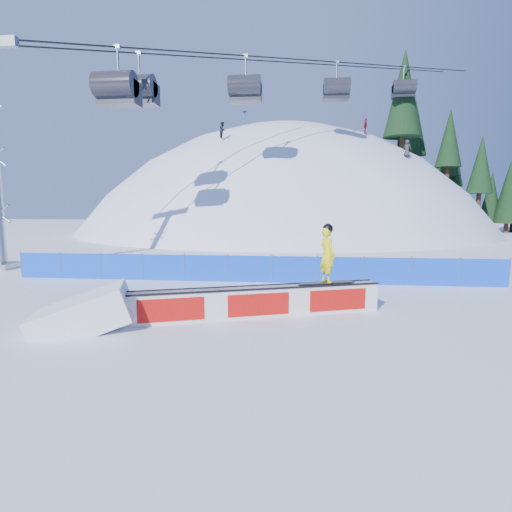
# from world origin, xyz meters

# --- Properties ---
(ground) EXTENTS (160.00, 160.00, 0.00)m
(ground) POSITION_xyz_m (0.00, 0.00, 0.00)
(ground) COLOR white
(ground) RESTS_ON ground
(snow_hill) EXTENTS (64.00, 64.00, 64.00)m
(snow_hill) POSITION_xyz_m (0.00, 42.00, -18.00)
(snow_hill) COLOR white
(snow_hill) RESTS_ON ground
(treeline) EXTENTS (24.54, 8.51, 21.83)m
(treeline) POSITION_xyz_m (23.23, 39.11, 9.96)
(treeline) COLOR #311F13
(treeline) RESTS_ON ground
(safety_fence) EXTENTS (22.05, 0.05, 1.30)m
(safety_fence) POSITION_xyz_m (0.00, 4.50, 0.60)
(safety_fence) COLOR blue
(safety_fence) RESTS_ON ground
(chairlift) EXTENTS (40.80, 41.70, 22.00)m
(chairlift) POSITION_xyz_m (4.74, 27.49, 16.89)
(chairlift) COLOR #8F949C
(chairlift) RESTS_ON ground
(rail_box) EXTENTS (7.73, 3.22, 0.96)m
(rail_box) POSITION_xyz_m (0.91, -1.06, 0.47)
(rail_box) COLOR silver
(rail_box) RESTS_ON ground
(snow_ramp) EXTENTS (3.14, 2.52, 1.70)m
(snow_ramp) POSITION_xyz_m (-3.80, -2.75, 0.00)
(snow_ramp) COLOR white
(snow_ramp) RESTS_ON ground
(snowboarder) EXTENTS (1.83, 0.92, 1.91)m
(snowboarder) POSITION_xyz_m (3.08, -0.29, 1.90)
(snowboarder) COLOR black
(snowboarder) RESTS_ON rail_box
(distant_skiers) EXTENTS (19.19, 7.66, 6.23)m
(distant_skiers) POSITION_xyz_m (1.74, 31.15, 11.63)
(distant_skiers) COLOR black
(distant_skiers) RESTS_ON ground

